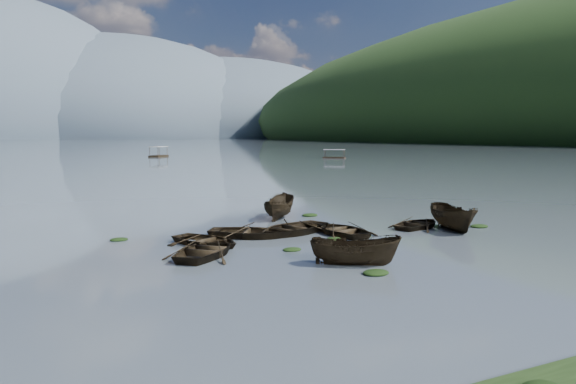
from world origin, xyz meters
name	(u,v)px	position (x,y,z in m)	size (l,w,h in m)	color
ground_plane	(408,260)	(0.00, 0.00, 0.00)	(2400.00, 2400.00, 0.00)	#4E5862
haze_mtn_c	(114,138)	(140.00, 900.00, 0.00)	(520.00, 520.00, 260.00)	#475666
haze_mtn_d	(222,137)	(320.00, 900.00, 0.00)	(520.00, 520.00, 220.00)	#475666
rowboat_0	(207,245)	(-6.98, 7.46, 0.00)	(2.95, 4.13, 0.86)	black
rowboat_1	(207,256)	(-7.78, 5.04, 0.00)	(3.21, 4.49, 0.93)	black
rowboat_2	(355,265)	(-2.61, 0.33, 0.00)	(1.49, 3.96, 1.53)	black
rowboat_3	(342,234)	(0.92, 7.04, 0.00)	(3.07, 4.30, 0.89)	black
rowboat_4	(419,227)	(6.35, 6.87, 0.00)	(2.83, 3.97, 0.82)	black
rowboat_5	(453,230)	(7.53, 5.15, 0.00)	(1.76, 4.68, 1.81)	black
rowboat_6	(251,237)	(-4.09, 8.49, 0.00)	(3.32, 4.65, 0.96)	black
rowboat_7	(293,233)	(-1.48, 8.49, 0.00)	(3.50, 4.90, 1.02)	black
rowboat_8	(279,218)	(0.41, 14.19, 0.00)	(1.70, 4.52, 1.75)	black
weed_clump_0	(376,274)	(-2.76, -1.43, 0.00)	(1.12, 0.92, 0.24)	black
weed_clump_1	(292,250)	(-3.67, 4.28, 0.00)	(0.94, 0.75, 0.21)	black
weed_clump_2	(354,259)	(-2.03, 1.27, 0.00)	(1.35, 1.08, 0.29)	black
weed_clump_3	(334,239)	(-0.33, 5.82, 0.00)	(0.83, 0.70, 0.18)	black
weed_clump_4	(479,227)	(9.74, 5.26, 0.00)	(1.17, 0.93, 0.24)	black
weed_clump_5	(119,240)	(-10.77, 10.80, 0.00)	(0.96, 0.77, 0.20)	black
weed_clump_6	(363,237)	(1.53, 5.75, 0.00)	(0.95, 0.79, 0.20)	black
weed_clump_7	(310,216)	(2.74, 14.06, 0.00)	(1.13, 0.90, 0.25)	black
pontoon_centre	(159,157)	(18.57, 121.30, 0.00)	(2.71, 6.50, 2.49)	black
pontoon_right	(334,158)	(53.58, 93.91, 0.00)	(2.17, 5.21, 2.00)	black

